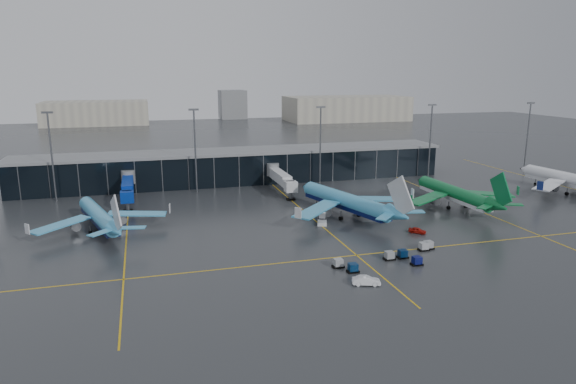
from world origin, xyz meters
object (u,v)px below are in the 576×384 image
object	(u,v)px
airliner_ba	(570,172)
mobile_airstair	(322,222)
airliner_aer_lingus	(454,185)
baggage_carts	(394,256)
service_van_white	(366,281)
airliner_arkefly	(98,207)
service_van_red	(417,230)
airliner_klm_near	(345,191)

from	to	relation	value
airliner_ba	mobile_airstair	xyz separation A→B (m)	(-83.56, -10.79, -5.77)
airliner_aer_lingus	baggage_carts	size ratio (longest dim) A/B	1.66
service_van_white	airliner_ba	bearing A→B (deg)	-44.10
airliner_aer_lingus	airliner_ba	world-z (taller)	airliner_ba
baggage_carts	service_van_white	xyz separation A→B (m)	(-10.39, -9.71, 0.05)
airliner_arkefly	baggage_carts	xyz separation A→B (m)	(57.10, -36.28, -4.89)
airliner_aer_lingus	service_van_white	world-z (taller)	airliner_aer_lingus
service_van_red	service_van_white	bearing A→B (deg)	-178.34
baggage_carts	mobile_airstair	size ratio (longest dim) A/B	6.43
airliner_klm_near	baggage_carts	xyz separation A→B (m)	(-2.42, -31.65, -5.84)
airliner_arkefly	airliner_aer_lingus	size ratio (longest dim) A/B	0.92
airliner_ba	mobile_airstair	size ratio (longest dim) A/B	11.35
baggage_carts	service_van_white	world-z (taller)	baggage_carts
airliner_klm_near	airliner_ba	distance (m)	75.76
airliner_aer_lingus	service_van_red	bearing A→B (deg)	-141.05
airliner_arkefly	mobile_airstair	bearing A→B (deg)	-27.27
airliner_ba	baggage_carts	size ratio (longest dim) A/B	1.76
mobile_airstair	airliner_arkefly	bearing A→B (deg)	-171.09
airliner_klm_near	service_van_white	world-z (taller)	airliner_klm_near
airliner_arkefly	service_van_red	distance (m)	73.83
airliner_ba	service_van_red	size ratio (longest dim) A/B	10.81
airliner_klm_near	service_van_red	world-z (taller)	airliner_klm_near
baggage_carts	mobile_airstair	bearing A→B (deg)	101.89
service_van_red	airliner_arkefly	bearing A→B (deg)	118.81
service_van_white	service_van_red	bearing A→B (deg)	-26.80
airliner_ba	service_van_white	distance (m)	100.25
airliner_arkefly	service_van_white	size ratio (longest dim) A/B	7.54
airliner_arkefly	baggage_carts	distance (m)	67.83
mobile_airstair	service_van_red	size ratio (longest dim) A/B	0.95
baggage_carts	airliner_arkefly	bearing A→B (deg)	147.57
airliner_ba	airliner_klm_near	bearing A→B (deg)	178.65
airliner_klm_near	airliner_ba	size ratio (longest dim) A/B	1.01
airliner_klm_near	airliner_ba	bearing A→B (deg)	-11.96
airliner_ba	service_van_red	bearing A→B (deg)	-165.93
airliner_aer_lingus	service_van_white	size ratio (longest dim) A/B	8.19
mobile_airstair	service_van_red	xyz separation A→B (m)	(18.73, -12.43, -0.10)
airliner_arkefly	airliner_aer_lingus	bearing A→B (deg)	-18.86
airliner_arkefly	airliner_klm_near	distance (m)	59.70
airliner_klm_near	airliner_aer_lingus	world-z (taller)	airliner_klm_near
airliner_arkefly	airliner_klm_near	xyz separation A→B (m)	(59.52, -4.64, 0.95)
airliner_aer_lingus	baggage_carts	distance (m)	47.83
service_van_red	service_van_white	distance (m)	33.46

